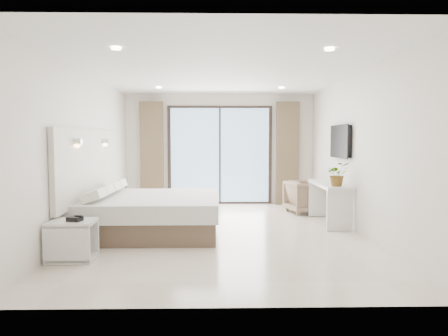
{
  "coord_description": "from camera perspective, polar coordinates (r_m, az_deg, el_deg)",
  "views": [
    {
      "loc": [
        -0.09,
        -6.74,
        1.57
      ],
      "look_at": [
        0.05,
        0.4,
        1.07
      ],
      "focal_mm": 32.0,
      "sensor_mm": 36.0,
      "label": 1
    }
  ],
  "objects": [
    {
      "name": "plant",
      "position": [
        7.27,
        15.92,
        -1.21
      ],
      "size": [
        0.38,
        0.42,
        0.32
      ],
      "primitive_type": "imported",
      "rotation": [
        0.0,
        0.0,
        -0.02
      ],
      "color": "#33662D",
      "rests_on": "console_desk"
    },
    {
      "name": "ground",
      "position": [
        6.92,
        -0.36,
        -9.13
      ],
      "size": [
        6.2,
        6.2,
        0.0
      ],
      "primitive_type": "plane",
      "color": "beige",
      "rests_on": "ground"
    },
    {
      "name": "phone",
      "position": [
        5.56,
        -20.54,
        -6.83
      ],
      "size": [
        0.21,
        0.18,
        0.06
      ],
      "primitive_type": "cube",
      "rotation": [
        0.0,
        0.0,
        -0.29
      ],
      "color": "black",
      "rests_on": "nightstand"
    },
    {
      "name": "nightstand",
      "position": [
        5.67,
        -20.84,
        -9.63
      ],
      "size": [
        0.58,
        0.48,
        0.52
      ],
      "rotation": [
        0.0,
        0.0,
        0.02
      ],
      "color": "silver",
      "rests_on": "ground"
    },
    {
      "name": "bed",
      "position": [
        6.96,
        -10.26,
        -6.38
      ],
      "size": [
        2.24,
        2.13,
        0.76
      ],
      "color": "brown",
      "rests_on": "ground"
    },
    {
      "name": "console_desk",
      "position": [
        7.8,
        14.75,
        -3.62
      ],
      "size": [
        0.47,
        1.49,
        0.77
      ],
      "color": "silver",
      "rests_on": "ground"
    },
    {
      "name": "armchair",
      "position": [
        8.84,
        11.6,
        -3.82
      ],
      "size": [
        0.85,
        0.88,
        0.77
      ],
      "primitive_type": "imported",
      "rotation": [
        0.0,
        0.0,
        1.8
      ],
      "color": "#988563",
      "rests_on": "ground"
    },
    {
      "name": "room_shell",
      "position": [
        7.5,
        -1.96,
        4.06
      ],
      "size": [
        4.62,
        6.22,
        2.72
      ],
      "color": "silver",
      "rests_on": "ground"
    }
  ]
}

